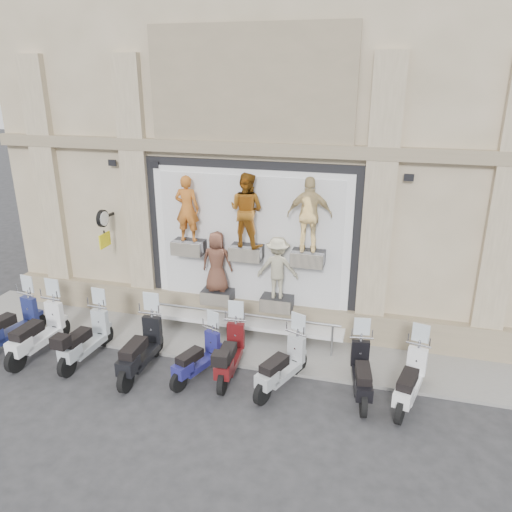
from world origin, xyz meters
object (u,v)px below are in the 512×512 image
(scooter_c, at_px, (84,330))
(scooter_f, at_px, (230,345))
(scooter_g, at_px, (282,357))
(scooter_i, at_px, (411,371))
(scooter_e, at_px, (197,350))
(scooter_h, at_px, (362,364))
(guard_rail, at_px, (241,329))
(clock_sign_bracket, at_px, (103,224))
(scooter_b, at_px, (36,323))
(scooter_a, at_px, (9,316))
(scooter_d, at_px, (140,339))

(scooter_c, bearing_deg, scooter_f, 8.59)
(scooter_g, height_order, scooter_i, scooter_i)
(scooter_e, height_order, scooter_h, scooter_h)
(guard_rail, xyz_separation_m, scooter_c, (-3.37, -1.62, 0.35))
(guard_rail, height_order, scooter_f, scooter_f)
(clock_sign_bracket, distance_m, scooter_e, 4.48)
(scooter_g, bearing_deg, guard_rail, 154.59)
(scooter_c, xyz_separation_m, scooter_h, (6.46, 0.31, -0.04))
(scooter_h, bearing_deg, scooter_c, 174.13)
(scooter_e, relative_size, scooter_g, 0.91)
(scooter_i, bearing_deg, scooter_b, -163.96)
(scooter_h, bearing_deg, scooter_f, 171.81)
(scooter_f, distance_m, scooter_h, 2.93)
(scooter_f, relative_size, scooter_h, 1.03)
(clock_sign_bracket, relative_size, scooter_a, 0.49)
(clock_sign_bracket, relative_size, scooter_f, 0.52)
(clock_sign_bracket, height_order, scooter_h, clock_sign_bracket)
(scooter_b, height_order, scooter_e, scooter_b)
(scooter_a, bearing_deg, scooter_b, -1.86)
(scooter_a, distance_m, scooter_e, 5.05)
(scooter_f, distance_m, scooter_i, 3.92)
(clock_sign_bracket, bearing_deg, scooter_d, -47.24)
(guard_rail, bearing_deg, scooter_a, -164.69)
(scooter_b, height_order, scooter_d, scooter_b)
(guard_rail, relative_size, scooter_f, 2.59)
(scooter_g, bearing_deg, scooter_f, -165.96)
(scooter_a, relative_size, scooter_i, 1.07)
(scooter_c, xyz_separation_m, scooter_i, (7.44, 0.28, -0.03))
(scooter_a, distance_m, scooter_c, 2.20)
(scooter_c, height_order, scooter_g, scooter_c)
(guard_rail, bearing_deg, scooter_d, -136.58)
(scooter_i, bearing_deg, scooter_g, -162.93)
(guard_rail, height_order, scooter_d, scooter_d)
(scooter_a, relative_size, scooter_b, 0.96)
(scooter_g, distance_m, scooter_h, 1.71)
(clock_sign_bracket, distance_m, scooter_a, 3.26)
(clock_sign_bracket, bearing_deg, scooter_h, -14.31)
(clock_sign_bracket, height_order, scooter_a, clock_sign_bracket)
(clock_sign_bracket, bearing_deg, guard_rail, -6.84)
(scooter_g, relative_size, scooter_i, 1.00)
(scooter_d, bearing_deg, clock_sign_bracket, 131.76)
(scooter_c, relative_size, scooter_d, 0.95)
(scooter_a, distance_m, scooter_d, 3.73)
(clock_sign_bracket, bearing_deg, scooter_e, -31.45)
(scooter_d, relative_size, scooter_f, 1.08)
(scooter_b, height_order, scooter_c, scooter_b)
(scooter_a, height_order, scooter_i, scooter_a)
(scooter_a, xyz_separation_m, scooter_b, (0.93, -0.18, 0.03))
(clock_sign_bracket, relative_size, scooter_b, 0.48)
(scooter_a, height_order, scooter_b, scooter_b)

